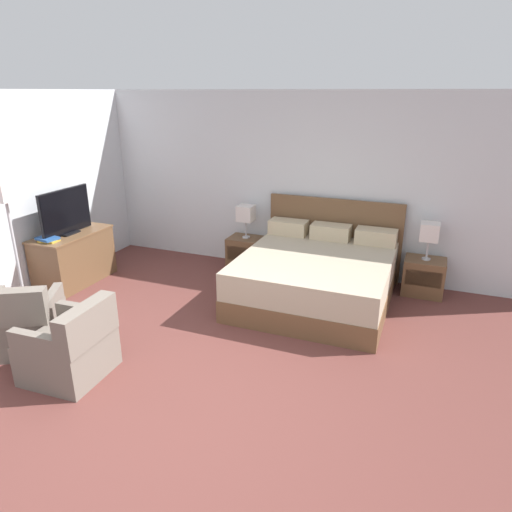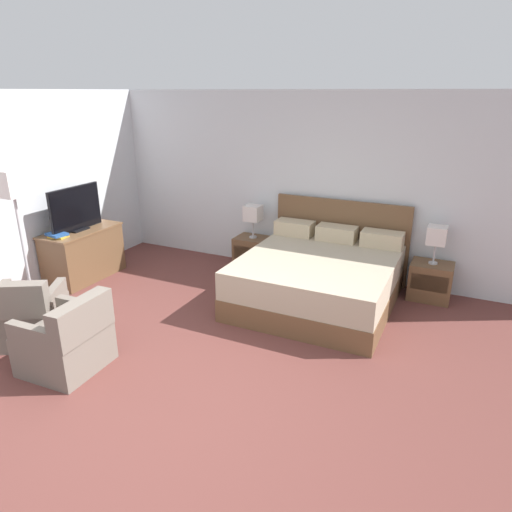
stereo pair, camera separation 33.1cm
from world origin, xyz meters
name	(u,v)px [view 2 (the right image)]	position (x,y,z in m)	size (l,w,h in m)	color
ground_plane	(157,415)	(0.00, 0.00, 0.00)	(10.92, 10.92, 0.00)	brown
wall_back	(309,185)	(0.00, 3.67, 1.28)	(7.33, 0.06, 2.56)	silver
wall_left	(27,194)	(-3.09, 1.52, 1.28)	(0.06, 5.44, 2.56)	silver
bed	(319,277)	(0.52, 2.66, 0.33)	(1.89, 1.97, 1.14)	brown
nightstand_left	(253,253)	(-0.75, 3.38, 0.24)	(0.52, 0.40, 0.48)	brown
nightstand_right	(430,281)	(1.79, 3.38, 0.24)	(0.52, 0.40, 0.48)	brown
table_lamp_left	(253,214)	(-0.75, 3.38, 0.85)	(0.23, 0.23, 0.49)	#B7B7BC
table_lamp_right	(437,236)	(1.79, 3.38, 0.85)	(0.23, 0.23, 0.49)	#B7B7BC
dresser	(83,253)	(-2.76, 2.00, 0.37)	(0.56, 1.11, 0.72)	brown
tv	(76,209)	(-2.76, 1.97, 1.02)	(0.18, 0.86, 0.61)	black
book_red_cover	(58,236)	(-2.75, 1.61, 0.73)	(0.23, 0.16, 0.02)	gold
book_blue_cover	(57,234)	(-2.77, 1.61, 0.76)	(0.26, 0.20, 0.03)	#234C8E
armchair_by_window	(26,316)	(-1.99, 0.41, 0.28)	(0.93, 0.94, 0.76)	#70665B
armchair_companion	(67,342)	(-1.19, 0.21, 0.28)	(0.72, 0.71, 0.76)	#70665B
floor_lamp	(14,194)	(-2.50, 0.90, 1.46)	(0.31, 0.31, 1.73)	#B7B7BC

